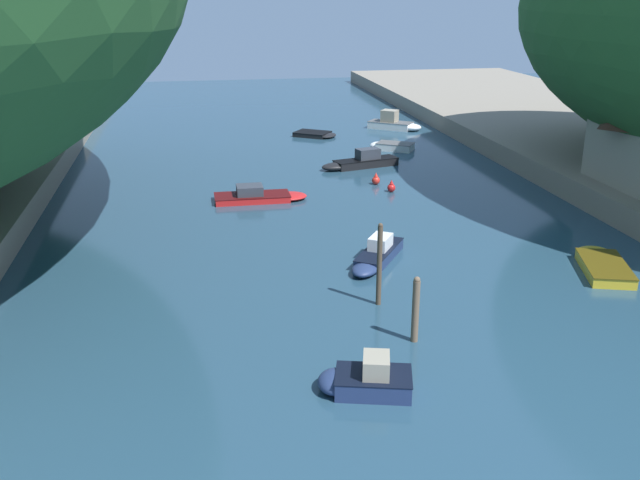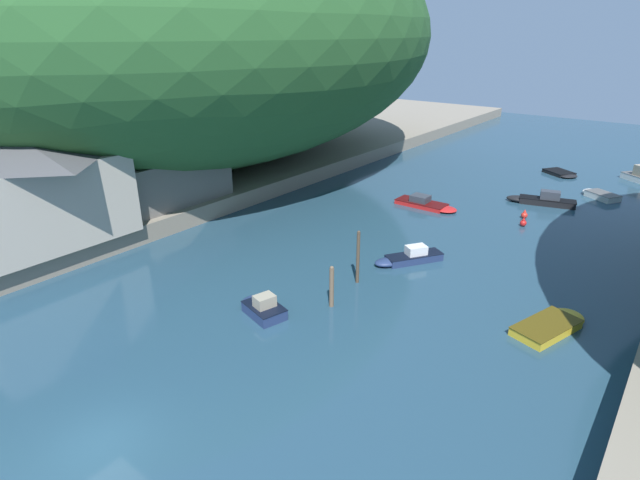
% 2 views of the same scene
% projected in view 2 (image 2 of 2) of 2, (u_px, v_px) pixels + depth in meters
% --- Properties ---
extents(water_surface, '(130.00, 130.00, 0.00)m').
position_uv_depth(water_surface, '(438.00, 225.00, 41.25)').
color(water_surface, '#234256').
rests_on(water_surface, ground).
extents(left_bank, '(22.00, 120.00, 1.46)m').
position_uv_depth(left_bank, '(220.00, 167.00, 55.99)').
color(left_bank, gray).
rests_on(left_bank, ground).
extents(hillside_left, '(43.27, 60.58, 25.59)m').
position_uv_depth(hillside_left, '(195.00, 37.00, 50.70)').
color(hillside_left, '#285628').
rests_on(hillside_left, left_bank).
extents(waterfront_building, '(10.73, 11.65, 7.26)m').
position_uv_depth(waterfront_building, '(23.00, 185.00, 33.79)').
color(waterfront_building, '#B2A899').
rests_on(waterfront_building, left_bank).
extents(boathouse_shed, '(6.31, 10.20, 5.18)m').
position_uv_depth(boathouse_shed, '(165.00, 169.00, 41.63)').
color(boathouse_shed, slate).
rests_on(boathouse_shed, left_bank).
extents(boat_open_rowboat, '(6.13, 2.88, 1.33)m').
position_uv_depth(boat_open_rowboat, '(541.00, 200.00, 46.05)').
color(boat_open_rowboat, black).
rests_on(boat_open_rowboat, water_surface).
extents(boat_far_upstream, '(4.19, 3.79, 0.38)m').
position_uv_depth(boat_far_upstream, '(562.00, 174.00, 55.34)').
color(boat_far_upstream, black).
rests_on(boat_far_upstream, water_surface).
extents(boat_small_dinghy, '(3.74, 4.85, 1.15)m').
position_uv_depth(boat_small_dinghy, '(408.00, 258.00, 34.42)').
color(boat_small_dinghy, navy).
rests_on(boat_small_dinghy, water_surface).
extents(boat_near_quay, '(3.36, 2.29, 1.29)m').
position_uv_depth(boat_near_quay, '(261.00, 307.00, 28.19)').
color(boat_near_quay, navy).
rests_on(boat_near_quay, water_surface).
extents(boat_yellow_tender, '(3.87, 3.28, 0.59)m').
position_uv_depth(boat_yellow_tender, '(599.00, 195.00, 47.89)').
color(boat_yellow_tender, white).
rests_on(boat_yellow_tender, water_surface).
extents(boat_far_right_bank, '(5.71, 1.97, 0.98)m').
position_uv_depth(boat_far_right_bank, '(427.00, 204.00, 45.30)').
color(boat_far_right_bank, red).
rests_on(boat_far_right_bank, water_surface).
extents(boat_moored_right, '(3.24, 5.17, 0.50)m').
position_uv_depth(boat_moored_right, '(553.00, 324.00, 26.81)').
color(boat_moored_right, gold).
rests_on(boat_moored_right, water_surface).
extents(mooring_post_second, '(0.27, 0.27, 2.58)m').
position_uv_depth(mooring_post_second, '(332.00, 286.00, 28.56)').
color(mooring_post_second, brown).
rests_on(mooring_post_second, water_surface).
extents(mooring_post_middle, '(0.21, 0.21, 3.55)m').
position_uv_depth(mooring_post_middle, '(358.00, 257.00, 31.13)').
color(mooring_post_middle, '#4C3D2D').
rests_on(mooring_post_middle, water_surface).
extents(channel_buoy_near, '(0.53, 0.53, 0.79)m').
position_uv_depth(channel_buoy_near, '(523.00, 223.00, 40.84)').
color(channel_buoy_near, red).
rests_on(channel_buoy_near, water_surface).
extents(channel_buoy_far, '(0.54, 0.54, 0.81)m').
position_uv_depth(channel_buoy_far, '(524.00, 215.00, 42.56)').
color(channel_buoy_far, red).
rests_on(channel_buoy_far, water_surface).
extents(person_on_quay, '(0.25, 0.39, 1.69)m').
position_uv_depth(person_on_quay, '(131.00, 207.00, 37.93)').
color(person_on_quay, '#282D3D').
rests_on(person_on_quay, left_bank).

